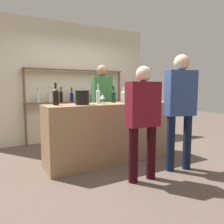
{
  "coord_description": "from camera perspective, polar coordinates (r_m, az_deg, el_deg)",
  "views": [
    {
      "loc": [
        -1.85,
        -3.27,
        1.29
      ],
      "look_at": [
        0.0,
        0.0,
        0.86
      ],
      "focal_mm": 35.0,
      "sensor_mm": 36.0,
      "label": 1
    }
  ],
  "objects": [
    {
      "name": "ground_plane",
      "position": [
        3.97,
        0.0,
        -12.46
      ],
      "size": [
        16.0,
        16.0,
        0.0
      ],
      "primitive_type": "plane",
      "color": "brown"
    },
    {
      "name": "bar_counter",
      "position": [
        3.83,
        0.0,
        -5.28
      ],
      "size": [
        2.31,
        0.59,
        1.01
      ],
      "primitive_type": "cube",
      "color": "#997551",
      "rests_on": "ground_plane"
    },
    {
      "name": "back_wall",
      "position": [
        5.48,
        -9.88,
        7.57
      ],
      "size": [
        3.91,
        0.12,
        2.8
      ],
      "primitive_type": "cube",
      "color": "beige",
      "rests_on": "ground_plane"
    },
    {
      "name": "back_shelf",
      "position": [
        5.31,
        -9.22,
        4.76
      ],
      "size": [
        2.42,
        0.18,
        1.7
      ],
      "color": "brown",
      "rests_on": "ground_plane"
    },
    {
      "name": "counter_bottle_0",
      "position": [
        3.92,
        0.37,
        4.22
      ],
      "size": [
        0.09,
        0.09,
        0.31
      ],
      "color": "black",
      "rests_on": "bar_counter"
    },
    {
      "name": "counter_bottle_1",
      "position": [
        3.47,
        -14.46,
        4.0
      ],
      "size": [
        0.09,
        0.09,
        0.35
      ],
      "color": "black",
      "rests_on": "bar_counter"
    },
    {
      "name": "counter_bottle_2",
      "position": [
        4.18,
        7.7,
        4.52
      ],
      "size": [
        0.07,
        0.07,
        0.36
      ],
      "color": "silver",
      "rests_on": "bar_counter"
    },
    {
      "name": "counter_bottle_3",
      "position": [
        3.75,
        -3.65,
        4.29
      ],
      "size": [
        0.07,
        0.07,
        0.35
      ],
      "color": "silver",
      "rests_on": "bar_counter"
    },
    {
      "name": "counter_bottle_4",
      "position": [
        3.89,
        3.02,
        4.21
      ],
      "size": [
        0.09,
        0.09,
        0.31
      ],
      "color": "silver",
      "rests_on": "bar_counter"
    },
    {
      "name": "wine_glass",
      "position": [
        3.55,
        -2.51,
        4.02
      ],
      "size": [
        0.09,
        0.09,
        0.17
      ],
      "color": "silver",
      "rests_on": "bar_counter"
    },
    {
      "name": "ice_bucket",
      "position": [
        3.48,
        -7.79,
        3.76
      ],
      "size": [
        0.23,
        0.23,
        0.22
      ],
      "color": "black",
      "rests_on": "bar_counter"
    },
    {
      "name": "customer_center",
      "position": [
        2.98,
        8.1,
        -0.87
      ],
      "size": [
        0.47,
        0.23,
        1.57
      ],
      "rotation": [
        0.0,
        0.0,
        1.5
      ],
      "color": "black",
      "rests_on": "ground_plane"
    },
    {
      "name": "customer_right",
      "position": [
        3.48,
        17.42,
        2.2
      ],
      "size": [
        0.49,
        0.31,
        1.77
      ],
      "rotation": [
        0.0,
        0.0,
        1.32
      ],
      "color": "#121C33",
      "rests_on": "ground_plane"
    },
    {
      "name": "server_behind_counter",
      "position": [
        4.5,
        -2.59,
        3.36
      ],
      "size": [
        0.41,
        0.23,
        1.74
      ],
      "rotation": [
        0.0,
        0.0,
        -1.62
      ],
      "color": "black",
      "rests_on": "ground_plane"
    }
  ]
}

